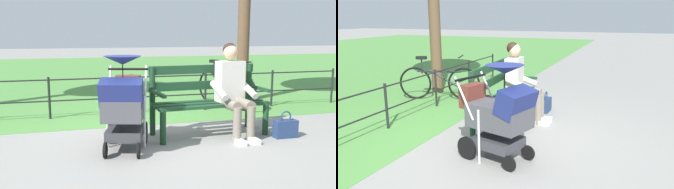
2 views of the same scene
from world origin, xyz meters
TOP-DOWN VIEW (x-y plane):
  - ground_plane at (0.00, 0.00)m, footprint 60.00×60.00m
  - grass_lawn at (0.00, -8.80)m, footprint 40.00×16.00m
  - park_bench at (-0.80, -0.11)m, footprint 1.62×0.68m
  - person_on_bench at (-1.09, 0.11)m, footprint 0.55×0.74m
  - stroller at (0.44, 0.36)m, footprint 0.72×0.98m
  - handbag at (-1.75, 0.36)m, footprint 0.32×0.14m
  - park_fence at (-0.28, -1.65)m, footprint 8.22×0.04m
  - bicycle at (-1.86, -1.88)m, footprint 0.60×1.60m

SIDE VIEW (x-z plane):
  - ground_plane at x=0.00m, z-range 0.00..0.00m
  - grass_lawn at x=0.00m, z-range 0.00..0.01m
  - handbag at x=-1.75m, z-range -0.06..0.31m
  - bicycle at x=-1.86m, z-range -0.08..0.81m
  - park_fence at x=-0.28m, z-range 0.07..0.77m
  - park_bench at x=-0.80m, z-range 0.05..1.01m
  - stroller at x=0.44m, z-range 0.02..1.17m
  - person_on_bench at x=-1.09m, z-range 0.04..1.31m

